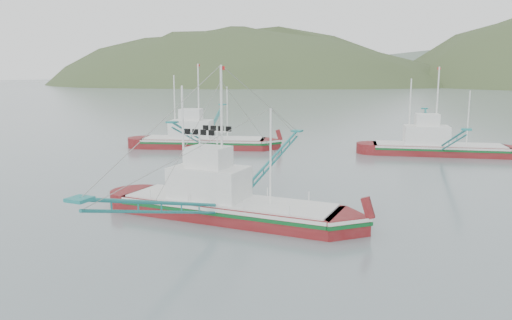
% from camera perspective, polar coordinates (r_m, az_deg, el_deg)
% --- Properties ---
extents(ground, '(1200.00, 1200.00, 0.00)m').
position_cam_1_polar(ground, '(33.36, -4.28, -7.05)').
color(ground, slate).
rests_on(ground, ground).
extents(main_boat, '(15.07, 27.28, 11.04)m').
position_cam_1_polar(main_boat, '(33.83, -3.48, -4.02)').
color(main_boat, maroon).
rests_on(main_boat, ground).
extents(bg_boat_right, '(15.90, 27.42, 11.27)m').
position_cam_1_polar(bg_boat_right, '(63.58, 20.09, 2.37)').
color(bg_boat_right, maroon).
rests_on(bg_boat_right, ground).
extents(bg_boat_left, '(16.55, 28.21, 11.74)m').
position_cam_1_polar(bg_boat_left, '(65.57, -6.17, 3.33)').
color(bg_boat_left, maroon).
rests_on(bg_boat_left, ground).
extents(headland_left, '(448.00, 308.00, 210.00)m').
position_cam_1_polar(headland_left, '(434.50, -2.45, 8.63)').
color(headland_left, '#394A26').
rests_on(headland_left, ground).
extents(ridge_distant, '(960.00, 400.00, 240.00)m').
position_cam_1_polar(ridge_distant, '(588.25, 26.00, 7.98)').
color(ridge_distant, slate).
rests_on(ridge_distant, ground).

